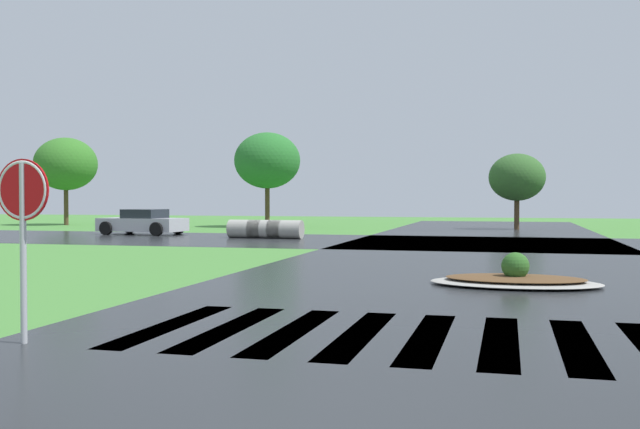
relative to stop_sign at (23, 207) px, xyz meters
The scene contains 8 objects.
asphalt_roadway 8.51m from the stop_sign, 55.11° to the left, with size 10.56×80.00×0.01m, color #232628.
asphalt_cross_road 21.79m from the stop_sign, 77.31° to the left, with size 90.00×9.50×0.01m, color #232628.
crosswalk_stripes 5.32m from the stop_sign, 19.03° to the left, with size 7.65×3.53×0.01m.
stop_sign is the anchor object (origin of this frame).
median_island 9.72m from the stop_sign, 52.00° to the left, with size 3.42×2.00×0.68m.
car_white_sedan 26.29m from the stop_sign, 115.15° to the left, with size 4.26×2.42×1.21m.
drainage_pipe_stack 22.74m from the stop_sign, 101.35° to the left, with size 3.36×0.93×0.80m.
background_treeline 33.65m from the stop_sign, 90.11° to the left, with size 46.42×4.88×5.65m.
Camera 1 is at (0.98, -4.54, 1.81)m, focal length 40.81 mm.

